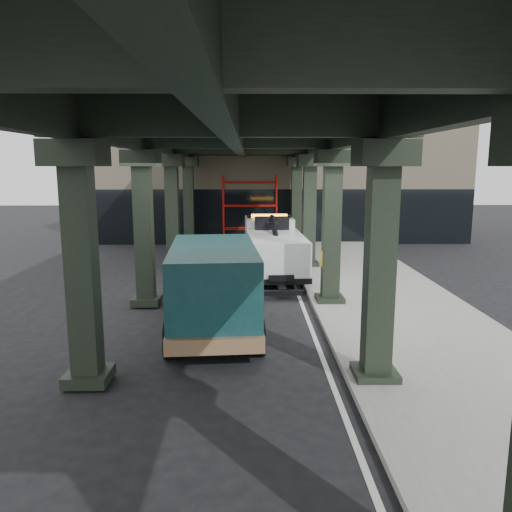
{
  "coord_description": "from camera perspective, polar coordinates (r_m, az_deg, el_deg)",
  "views": [
    {
      "loc": [
        -0.04,
        -13.85,
        4.5
      ],
      "look_at": [
        0.17,
        1.69,
        1.7
      ],
      "focal_mm": 35.0,
      "sensor_mm": 36.0,
      "label": 1
    }
  ],
  "objects": [
    {
      "name": "ground",
      "position": [
        14.56,
        -0.6,
        -7.79
      ],
      "size": [
        90.0,
        90.0,
        0.0
      ],
      "primitive_type": "plane",
      "color": "black",
      "rests_on": "ground"
    },
    {
      "name": "building",
      "position": [
        33.91,
        2.7,
        9.36
      ],
      "size": [
        22.0,
        10.0,
        8.0
      ],
      "primitive_type": "cube",
      "color": "#C6B793",
      "rests_on": "ground"
    },
    {
      "name": "scaffolding",
      "position": [
        28.59,
        -0.7,
        5.41
      ],
      "size": [
        3.08,
        0.88,
        4.0
      ],
      "color": "#B3150E",
      "rests_on": "ground"
    },
    {
      "name": "lane_stripe",
      "position": [
        16.57,
        5.29,
        -5.57
      ],
      "size": [
        0.12,
        38.0,
        0.01
      ],
      "primitive_type": "cube",
      "color": "silver",
      "rests_on": "ground"
    },
    {
      "name": "sidewalk",
      "position": [
        17.07,
        14.73,
        -5.16
      ],
      "size": [
        5.0,
        40.0,
        0.15
      ],
      "primitive_type": "cube",
      "color": "gray",
      "rests_on": "ground"
    },
    {
      "name": "towed_van",
      "position": [
        13.69,
        -4.88,
        -3.31
      ],
      "size": [
        2.79,
        6.15,
        2.43
      ],
      "rotation": [
        0.0,
        0.0,
        0.08
      ],
      "color": "#113C3F",
      "rests_on": "ground"
    },
    {
      "name": "viaduct",
      "position": [
        15.88,
        -2.15,
        13.67
      ],
      "size": [
        7.4,
        32.0,
        6.4
      ],
      "color": "black",
      "rests_on": "ground"
    },
    {
      "name": "tow_truck",
      "position": [
        21.13,
        1.87,
        1.26
      ],
      "size": [
        2.52,
        7.69,
        2.49
      ],
      "rotation": [
        0.0,
        0.0,
        0.04
      ],
      "color": "black",
      "rests_on": "ground"
    }
  ]
}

